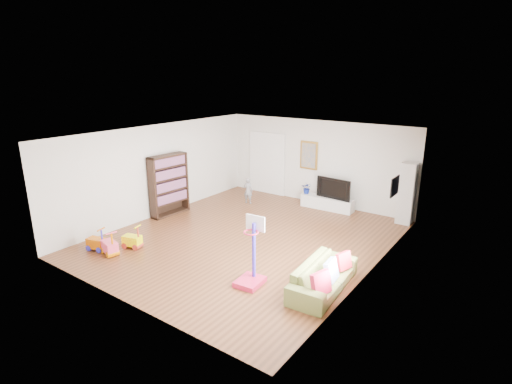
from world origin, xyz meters
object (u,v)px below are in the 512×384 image
Objects in this scene: bookshelf at (169,185)px; sofa at (323,276)px; media_console at (327,203)px; basketball_hoop at (250,252)px.

bookshelf reaches higher than sofa.
basketball_hoop reaches higher than media_console.
sofa is 1.52m from basketball_hoop.
sofa is at bearing -9.11° from bookshelf.
basketball_hoop is at bearing -20.38° from bookshelf.
basketball_hoop is (0.80, -5.19, 0.52)m from media_console.
media_console is at bearing 20.94° from sofa.
basketball_hoop is (4.46, -1.99, -0.20)m from bookshelf.
bookshelf reaches higher than basketball_hoop.
basketball_hoop is at bearing -83.27° from media_console.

